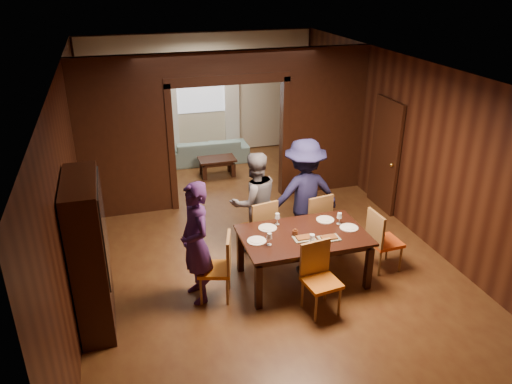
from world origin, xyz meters
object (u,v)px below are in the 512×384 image
object	(u,v)px
sofa	(207,150)
chair_left	(215,267)
person_navy	(304,194)
chair_right	(385,240)
chair_near	(322,280)
dining_table	(303,257)
chair_far_l	(259,226)
hutch	(90,254)
person_purple	(196,243)
person_grey	(254,202)
coffee_table	(217,167)
chair_far_r	(313,219)

from	to	relation	value
sofa	chair_left	world-z (taller)	chair_left
person_navy	chair_right	distance (m)	1.44
person_navy	chair_near	bearing A→B (deg)	74.77
sofa	chair_left	bearing A→B (deg)	81.49
person_navy	dining_table	size ratio (longest dim) A/B	1.02
chair_far_l	hutch	world-z (taller)	hutch
person_purple	sofa	xyz separation A→B (m)	(1.18, 5.22, -0.59)
hutch	person_purple	bearing A→B (deg)	5.38
chair_right	hutch	distance (m)	4.23
person_grey	person_navy	xyz separation A→B (m)	(0.80, -0.10, 0.08)
coffee_table	chair_far_r	distance (m)	3.54
chair_far_r	sofa	bearing A→B (deg)	-87.65
coffee_table	chair_right	size ratio (longest dim) A/B	0.82
person_grey	chair_near	world-z (taller)	person_grey
chair_left	chair_far_l	distance (m)	1.35
chair_left	chair_right	size ratio (longest dim) A/B	1.00
chair_far_l	chair_left	bearing A→B (deg)	36.09
person_purple	person_grey	distance (m)	1.54
person_navy	chair_right	bearing A→B (deg)	130.78
person_grey	chair_far_l	world-z (taller)	person_grey
sofa	coffee_table	xyz separation A→B (m)	(0.04, -0.92, -0.08)
chair_far_r	person_grey	bearing A→B (deg)	-19.41
sofa	hutch	distance (m)	5.96
chair_left	chair_right	xyz separation A→B (m)	(2.63, 0.01, 0.00)
chair_far_l	hutch	xyz separation A→B (m)	(-2.50, -1.03, 0.52)
chair_far_r	chair_near	distance (m)	1.75
sofa	chair_far_r	distance (m)	4.44
person_purple	person_navy	world-z (taller)	person_navy
chair_left	chair_far_l	xyz separation A→B (m)	(0.93, 0.98, 0.00)
coffee_table	chair_left	bearing A→B (deg)	-102.73
person_purple	hutch	world-z (taller)	hutch
chair_far_r	hutch	size ratio (longest dim) A/B	0.48
dining_table	chair_right	world-z (taller)	chair_right
person_purple	chair_far_r	xyz separation A→B (m)	(2.07, 0.88, -0.38)
person_purple	chair_near	xyz separation A→B (m)	(1.51, -0.77, -0.38)
chair_left	coffee_table	bearing A→B (deg)	-176.22
coffee_table	person_purple	bearing A→B (deg)	-105.78
chair_far_l	hutch	size ratio (longest dim) A/B	0.48
person_purple	chair_near	size ratio (longest dim) A/B	1.79
person_grey	chair_left	distance (m)	1.48
coffee_table	chair_right	world-z (taller)	chair_right
sofa	chair_far_r	bearing A→B (deg)	103.33
sofa	coffee_table	bearing A→B (deg)	94.07
dining_table	chair_far_l	size ratio (longest dim) A/B	1.85
chair_far_r	chair_near	size ratio (longest dim) A/B	1.00
chair_left	hutch	xyz separation A→B (m)	(-1.57, -0.06, 0.52)
chair_near	chair_right	bearing A→B (deg)	20.15
person_grey	chair_near	xyz separation A→B (m)	(0.39, -1.83, -0.35)
person_purple	person_grey	world-z (taller)	person_purple
chair_left	chair_far_r	world-z (taller)	same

